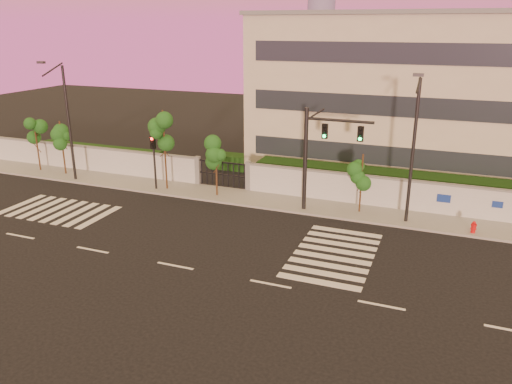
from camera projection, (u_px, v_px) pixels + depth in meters
ground at (175, 266)px, 24.60m from camera, size 120.00×120.00×0.00m
sidewalk at (254, 199)px, 33.84m from camera, size 60.00×3.00×0.15m
perimeter_wall at (263, 179)px, 34.81m from camera, size 60.00×0.36×2.20m
hedge_row at (289, 174)px, 36.94m from camera, size 41.00×4.25×1.80m
institutional_building at (415, 94)px, 38.92m from camera, size 24.40×12.40×12.25m
road_markings at (185, 233)px, 28.46m from camera, size 57.00×7.62×0.02m
street_tree_a at (36, 134)px, 39.38m from camera, size 1.47×1.17×4.18m
street_tree_b at (62, 136)px, 38.36m from camera, size 1.53×1.22×4.31m
street_tree_c at (164, 132)px, 34.44m from camera, size 1.54×1.23×5.76m
street_tree_d at (216, 153)px, 33.48m from camera, size 1.48×1.18×4.19m
street_tree_e at (362, 170)px, 30.50m from camera, size 1.34×1.07×3.86m
traffic_signal_main at (319, 148)px, 30.26m from camera, size 4.17×0.39×6.59m
traffic_signal_secondary at (154, 156)px, 34.90m from camera, size 0.32×0.32×4.08m
streetlight_west at (67, 118)px, 36.25m from camera, size 0.54×2.16×8.97m
streetlight_east at (413, 145)px, 28.17m from camera, size 0.53×2.15×8.95m
fire_hydrant at (473, 228)px, 28.07m from camera, size 0.32×0.31×0.83m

